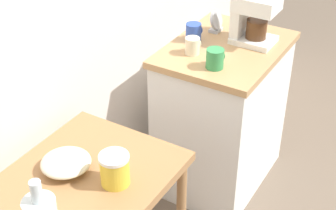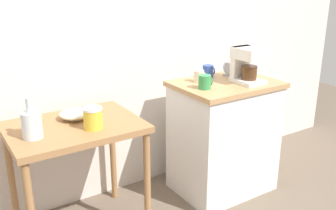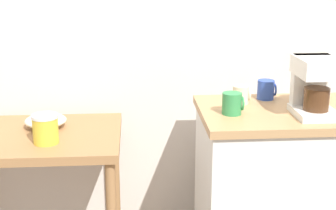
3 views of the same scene
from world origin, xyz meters
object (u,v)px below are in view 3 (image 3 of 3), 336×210
(mug_tall_green, at_px, (232,104))
(mug_small_cream, at_px, (241,95))
(mug_blue, at_px, (266,90))
(table_clock, at_px, (303,90))
(bowl_stoneware, at_px, (46,121))
(canister_enamel, at_px, (45,129))
(coffee_maker, at_px, (315,84))

(mug_tall_green, relative_size, mug_small_cream, 1.12)
(mug_blue, relative_size, table_clock, 0.78)
(bowl_stoneware, relative_size, mug_small_cream, 2.28)
(mug_blue, height_order, mug_tall_green, mug_tall_green)
(canister_enamel, bearing_deg, mug_small_cream, 10.02)
(mug_blue, relative_size, mug_small_cream, 1.09)
(bowl_stoneware, distance_m, mug_blue, 1.09)
(bowl_stoneware, bearing_deg, mug_blue, 0.96)
(mug_tall_green, bearing_deg, coffee_maker, -4.94)
(mug_tall_green, bearing_deg, canister_enamel, 179.63)
(canister_enamel, distance_m, coffee_maker, 1.20)
(table_clock, bearing_deg, mug_small_cream, -176.53)
(canister_enamel, relative_size, table_clock, 1.06)
(mug_tall_green, bearing_deg, mug_blue, 47.35)
(mug_small_cream, bearing_deg, table_clock, 3.47)
(mug_tall_green, height_order, table_clock, table_clock)
(mug_blue, distance_m, mug_tall_green, 0.32)
(mug_small_cream, height_order, table_clock, table_clock)
(canister_enamel, distance_m, mug_tall_green, 0.83)
(bowl_stoneware, bearing_deg, coffee_maker, -11.47)
(canister_enamel, relative_size, mug_small_cream, 1.49)
(bowl_stoneware, distance_m, mug_tall_green, 0.90)
(mug_blue, bearing_deg, table_clock, -17.11)
(canister_enamel, bearing_deg, bowl_stoneware, 99.71)
(mug_small_cream, bearing_deg, mug_tall_green, -114.76)
(canister_enamel, bearing_deg, mug_tall_green, -0.37)
(coffee_maker, relative_size, mug_small_cream, 2.98)
(coffee_maker, relative_size, table_clock, 2.12)
(coffee_maker, xyz_separation_m, mug_tall_green, (-0.36, 0.03, -0.09))
(mug_tall_green, relative_size, table_clock, 0.80)
(mug_blue, xyz_separation_m, mug_tall_green, (-0.22, -0.23, 0.00))
(mug_blue, xyz_separation_m, table_clock, (0.17, -0.05, 0.01))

